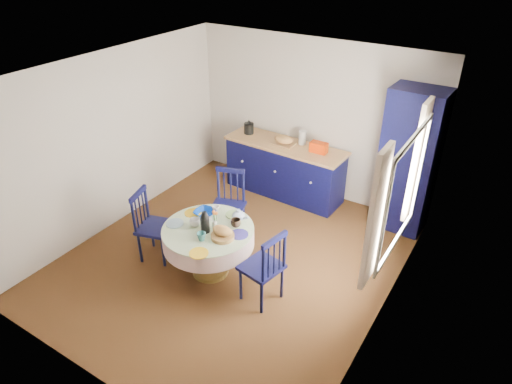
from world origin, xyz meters
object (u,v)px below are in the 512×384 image
kitchen_counter (285,168)px  chair_far (228,205)px  mug_b (201,237)px  chair_left (152,225)px  mug_d (216,209)px  mug_c (236,223)px  cobalt_bowl (205,213)px  dining_table (209,236)px  pantry_cabinet (409,162)px  chair_right (264,267)px  mug_a (195,222)px

kitchen_counter → chair_far: size_ratio=1.99×
chair_far → mug_b: size_ratio=9.21×
chair_left → mug_d: (0.70, 0.46, 0.23)m
mug_c → cobalt_bowl: bearing=-179.9°
mug_d → chair_far: bearing=106.3°
chair_far → mug_b: chair_far is taller
dining_table → mug_c: size_ratio=8.80×
pantry_cabinet → chair_left: (-2.54, -2.48, -0.55)m
chair_far → chair_right: size_ratio=1.03×
pantry_cabinet → mug_b: 3.08m
pantry_cabinet → chair_right: size_ratio=2.13×
chair_right → mug_c: (-0.58, 0.28, 0.23)m
kitchen_counter → mug_a: kitchen_counter is taller
chair_left → mug_a: size_ratio=7.70×
chair_far → mug_d: size_ratio=10.30×
kitchen_counter → chair_far: bearing=-91.1°
chair_left → cobalt_bowl: (0.62, 0.33, 0.22)m
dining_table → cobalt_bowl: bearing=135.9°
kitchen_counter → mug_c: 2.11m
cobalt_bowl → mug_a: bearing=-80.8°
mug_a → mug_d: (0.04, 0.39, -0.00)m
dining_table → mug_b: bearing=-72.6°
chair_right → mug_d: bearing=-101.8°
chair_far → mug_a: 0.88m
cobalt_bowl → kitchen_counter: bearing=89.1°
mug_a → mug_d: bearing=84.7°
dining_table → chair_far: size_ratio=1.12×
mug_a → cobalt_bowl: 0.26m
pantry_cabinet → chair_right: pantry_cabinet is taller
mug_c → cobalt_bowl: size_ratio=0.48×
chair_far → mug_d: 0.52m
kitchen_counter → chair_left: bearing=-103.1°
dining_table → mug_d: 0.41m
pantry_cabinet → mug_b: bearing=-119.4°
dining_table → mug_c: bearing=40.5°
kitchen_counter → chair_far: (-0.09, -1.47, 0.05)m
mug_b → mug_c: same height
chair_far → mug_b: 1.11m
dining_table → chair_far: 0.85m
pantry_cabinet → mug_b: size_ratio=19.06×
chair_right → mug_a: chair_right is taller
dining_table → mug_b: size_ratio=10.33×
mug_a → mug_b: bearing=-36.7°
dining_table → mug_d: dining_table is taller
mug_c → mug_d: (-0.40, 0.13, -0.01)m
dining_table → cobalt_bowl: 0.34m
mug_a → cobalt_bowl: size_ratio=0.48×
chair_right → kitchen_counter: bearing=-145.2°
chair_far → mug_c: size_ratio=7.85×
pantry_cabinet → mug_c: bearing=-121.2°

